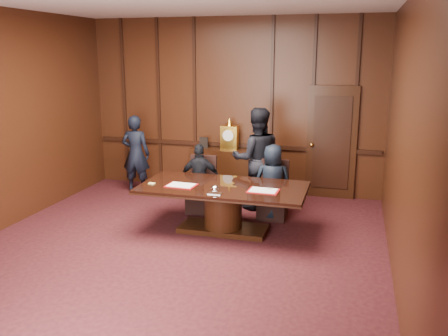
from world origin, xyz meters
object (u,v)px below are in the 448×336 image
Objects in this scene: signatory_right at (273,182)px; signatory_left at (200,179)px; sideboard at (229,169)px; witness_left at (136,154)px; witness_right at (257,159)px; conference_table at (223,201)px.

signatory_left is at bearing -10.44° from signatory_right.
witness_left is at bearing -166.25° from sideboard.
signatory_left is 0.95× the size of signatory_right.
signatory_right is 3.12m from witness_left.
sideboard is at bearing -60.85° from signatory_right.
signatory_left is 1.30m from signatory_right.
witness_right is at bearing -63.00° from signatory_right.
sideboard is at bearing -109.90° from signatory_left.
signatory_right is at bearing 108.34° from witness_right.
witness_left is at bearing 143.83° from conference_table.
conference_table is 1.04m from signatory_left.
witness_right is (2.60, -0.40, 0.14)m from witness_left.
signatory_right is at bearing -50.40° from sideboard.
sideboard is 1.77m from signatory_right.
signatory_right is (1.30, 0.00, 0.03)m from signatory_left.
witness_right is (-0.39, 0.50, 0.27)m from signatory_right.
signatory_left is 0.67× the size of witness_right.
witness_right is (0.74, -0.86, 0.44)m from sideboard.
witness_right reaches higher than sideboard.
signatory_right is at bearing 167.44° from signatory_left.
witness_left reaches higher than conference_table.
conference_table is at bearing 40.46° from signatory_right.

